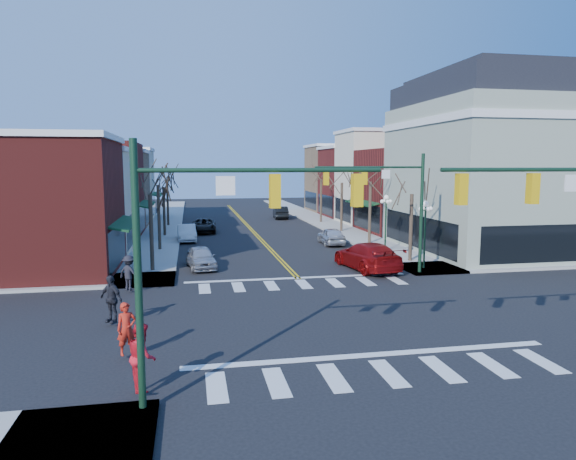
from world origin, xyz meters
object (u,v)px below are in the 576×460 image
car_left_mid (187,233)px  car_right_far (281,212)px  car_right_near (367,256)px  pedestrian_dark_b (129,273)px  lamppost_corner (425,223)px  pedestrian_red_b (142,356)px  victorian_corner (494,163)px  car_left_far (204,226)px  lamppost_midblock (386,213)px  pedestrian_red_a (127,329)px  car_right_mid (331,236)px  car_left_near (201,258)px  pedestrian_dark_a (111,299)px

car_left_mid → car_right_far: (11.20, 16.99, 0.04)m
car_right_near → pedestrian_dark_b: bearing=6.1°
lamppost_corner → pedestrian_dark_b: (-17.39, -2.58, -1.90)m
car_right_near → pedestrian_red_b: size_ratio=3.05×
victorian_corner → car_left_far: (-21.30, 14.73, -5.98)m
car_right_far → pedestrian_red_b: (-12.29, -47.03, 0.37)m
lamppost_corner → car_left_far: lamppost_corner is taller
lamppost_midblock → pedestrian_red_a: size_ratio=2.41×
pedestrian_red_a → car_right_mid: bearing=37.0°
car_right_near → car_right_mid: 10.27m
car_left_far → car_left_near: bearing=-90.0°
pedestrian_dark_a → pedestrian_dark_b: size_ratio=1.07×
car_left_mid → pedestrian_red_b: size_ratio=2.21×
car_right_near → pedestrian_dark_a: pedestrian_dark_a is taller
lamppost_midblock → car_right_mid: size_ratio=1.04×
pedestrian_dark_b → car_left_near: bearing=-87.7°
car_right_near → lamppost_midblock: bearing=-129.2°
pedestrian_red_a → pedestrian_dark_b: 9.33m
car_right_near → pedestrian_red_b: bearing=43.9°
lamppost_midblock → car_left_far: (-13.00, 14.23, -2.28)m
victorian_corner → pedestrian_red_a: bearing=-144.2°
lamppost_midblock → car_left_near: lamppost_midblock is taller
car_right_near → car_right_mid: (0.53, 10.26, -0.15)m
car_right_far → pedestrian_dark_b: (-13.99, -34.89, 0.32)m
victorian_corner → pedestrian_dark_b: victorian_corner is taller
car_left_mid → car_right_far: 20.35m
car_left_mid → pedestrian_red_b: 30.06m
lamppost_corner → car_right_far: size_ratio=0.96×
car_right_near → car_right_far: size_ratio=1.31×
car_left_near → car_left_far: 17.49m
victorian_corner → lamppost_corner: bearing=-144.1°
car_right_mid → pedestrian_dark_b: size_ratio=2.28×
lamppost_midblock → pedestrian_red_b: bearing=-126.5°
victorian_corner → car_right_far: size_ratio=3.15×
car_left_near → pedestrian_red_a: pedestrian_red_a is taller
car_left_far → pedestrian_dark_a: size_ratio=2.51×
lamppost_corner → car_right_far: (-3.40, 32.31, -2.22)m
pedestrian_dark_a → lamppost_midblock: bearing=79.4°
car_left_near → car_right_near: (10.25, -2.34, 0.17)m
car_right_far → pedestrian_red_b: 48.61m
lamppost_midblock → car_right_mid: 5.92m
pedestrian_red_b → car_right_mid: bearing=-36.6°
car_left_mid → car_left_far: car_left_mid is taller
car_left_far → pedestrian_red_a: pedestrian_red_a is taller
car_left_mid → pedestrian_dark_b: (-2.79, -17.90, 0.36)m
car_left_near → pedestrian_dark_a: pedestrian_dark_a is taller
car_left_far → pedestrian_dark_a: (-4.50, -28.71, 0.44)m
victorian_corner → pedestrian_red_b: victorian_corner is taller
pedestrian_red_a → pedestrian_dark_b: size_ratio=0.99×
car_right_near → car_right_far: bearing=-97.9°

